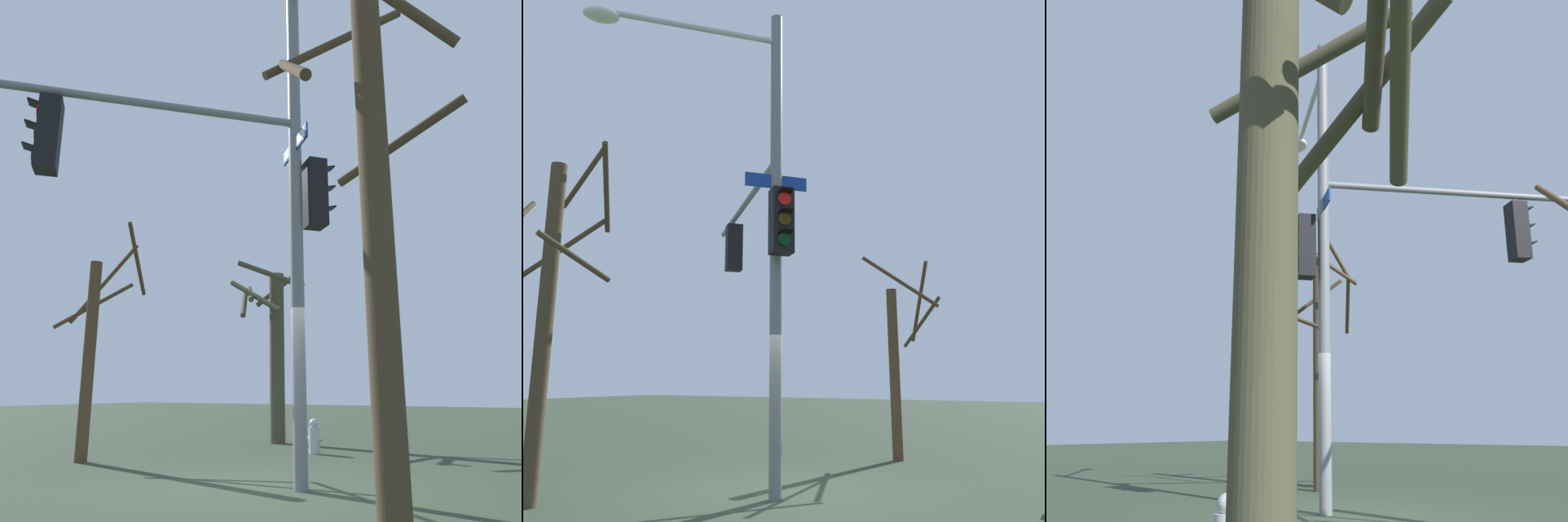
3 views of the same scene
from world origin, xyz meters
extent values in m
plane|color=#2F3C2B|center=(0.00, 0.00, 0.00)|extent=(80.00, 80.00, 0.00)
cylinder|color=slate|center=(0.45, 0.21, 4.17)|extent=(0.20, 0.20, 8.34)
cylinder|color=silver|center=(1.54, -0.85, 7.84)|extent=(2.25, 2.20, 0.10)
ellipsoid|color=silver|center=(2.63, -1.91, 7.76)|extent=(0.68, 0.68, 0.20)
cylinder|color=slate|center=(-1.34, -1.63, 5.51)|extent=(3.67, 3.77, 0.12)
cube|color=black|center=(-2.11, -2.41, 4.81)|extent=(0.47, 0.47, 1.10)
cylinder|color=red|center=(-2.22, -2.53, 5.15)|extent=(0.18, 0.17, 0.22)
cube|color=black|center=(-2.27, -2.59, 5.27)|extent=(0.26, 0.26, 0.06)
cylinder|color=#352504|center=(-2.22, -2.53, 4.81)|extent=(0.18, 0.17, 0.22)
cube|color=black|center=(-2.27, -2.59, 4.93)|extent=(0.26, 0.26, 0.06)
cylinder|color=black|center=(-2.22, -2.53, 4.47)|extent=(0.18, 0.17, 0.22)
cube|color=black|center=(-2.27, -2.59, 4.59)|extent=(0.26, 0.26, 0.06)
cylinder|color=slate|center=(-2.11, -2.41, 5.44)|extent=(0.04, 0.04, 0.15)
cube|color=black|center=(0.67, 0.44, 4.33)|extent=(0.47, 0.46, 1.10)
cylinder|color=red|center=(0.78, 0.57, 4.67)|extent=(0.18, 0.17, 0.22)
cube|color=black|center=(0.83, 0.62, 4.79)|extent=(0.26, 0.26, 0.06)
cylinder|color=#352504|center=(0.78, 0.57, 4.33)|extent=(0.18, 0.17, 0.22)
cube|color=black|center=(0.83, 0.62, 4.45)|extent=(0.26, 0.26, 0.06)
cylinder|color=black|center=(0.78, 0.57, 3.99)|extent=(0.18, 0.17, 0.22)
cube|color=black|center=(0.83, 0.62, 4.11)|extent=(0.26, 0.26, 0.06)
cube|color=navy|center=(0.45, 0.21, 5.13)|extent=(0.82, 0.78, 0.24)
cube|color=white|center=(0.43, 0.20, 5.13)|extent=(0.73, 0.69, 0.18)
sphere|color=#B2B2B7|center=(-1.17, 4.09, 0.63)|extent=(0.20, 0.20, 0.20)
cylinder|color=#453826|center=(2.62, -2.64, 2.62)|extent=(0.25, 0.25, 5.24)
cylinder|color=#453826|center=(2.67, -2.01, 3.60)|extent=(1.31, 0.20, 0.59)
cylinder|color=#453826|center=(2.10, -2.09, 4.87)|extent=(1.20, 1.14, 1.08)
cylinder|color=#453826|center=(2.07, -3.03, 4.01)|extent=(0.88, 1.19, 1.11)
cylinder|color=#453826|center=(2.93, -3.08, 4.33)|extent=(0.97, 0.73, 0.88)
cylinder|color=#453826|center=(2.13, -2.62, 5.17)|extent=(0.14, 1.04, 0.94)
cylinder|color=#45422F|center=(-2.96, 5.68, 2.24)|extent=(0.40, 0.40, 4.47)
cylinder|color=#45422F|center=(-3.57, 5.26, 3.91)|extent=(0.97, 1.33, 0.71)
cylinder|color=#45422F|center=(-2.68, 4.86, 4.28)|extent=(1.74, 0.72, 0.84)
cylinder|color=#45422F|center=(-3.15, 4.83, 3.74)|extent=(1.79, 0.52, 1.08)
cylinder|color=#45422F|center=(-3.73, 5.23, 3.68)|extent=(1.06, 1.66, 1.10)
cylinder|color=#4F3A25|center=(-3.71, 1.05, 3.95)|extent=(1.00, 1.50, 1.17)
camera|label=1|loc=(3.83, -6.48, 1.32)|focal=35.18mm
camera|label=2|loc=(8.08, 4.65, 1.81)|focal=37.27mm
camera|label=3|loc=(-5.35, 8.44, 1.31)|focal=41.60mm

